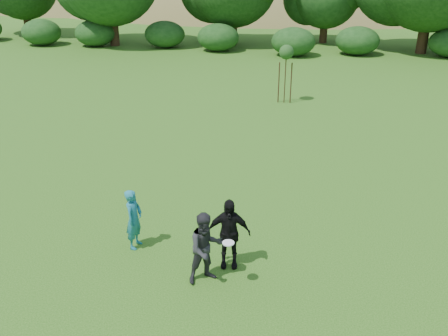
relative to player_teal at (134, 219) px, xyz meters
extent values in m
plane|color=#19470C|center=(1.81, -0.09, -0.81)|extent=(120.00, 120.00, 0.00)
imported|color=#1B6B7C|center=(0.00, 0.00, 0.00)|extent=(0.45, 0.63, 1.62)
imported|color=#27282A|center=(2.12, -1.08, 0.07)|extent=(1.09, 1.04, 1.76)
imported|color=black|center=(2.52, -0.40, 0.09)|extent=(1.11, 0.60, 1.81)
cylinder|color=white|center=(2.66, -1.23, 0.36)|extent=(0.27, 0.27, 0.03)
cylinder|color=#352014|center=(2.90, 13.73, 0.44)|extent=(0.05, 0.05, 2.50)
sphere|color=#234B1A|center=(2.90, 13.73, 1.69)|extent=(0.70, 0.70, 0.70)
cylinder|color=#372115|center=(2.60, 13.73, 0.19)|extent=(0.06, 0.06, 2.00)
cylinder|color=#352115|center=(3.20, 13.73, 0.19)|extent=(0.06, 0.06, 2.00)
ellipsoid|color=olive|center=(-23.19, 69.91, -12.91)|extent=(110.00, 70.00, 44.00)
ellipsoid|color=olive|center=(21.81, 71.91, -15.11)|extent=(100.00, 64.00, 52.00)
ellipsoid|color=olive|center=(-3.19, 57.91, -8.51)|extent=(80.00, 50.00, 28.00)
cylinder|color=#3A2616|center=(-20.19, 29.91, 0.50)|extent=(0.65, 0.65, 2.62)
cylinder|color=#3A2616|center=(-11.19, 26.91, 0.76)|extent=(0.73, 0.73, 3.15)
cylinder|color=#3A2616|center=(-2.19, 28.91, 0.59)|extent=(0.68, 0.68, 2.80)
cylinder|color=#3A2616|center=(4.81, 30.91, 0.33)|extent=(0.60, 0.60, 2.27)
cylinder|color=#3A2616|center=(11.81, 27.91, 0.85)|extent=(0.76, 0.76, 3.32)
camera|label=1|loc=(4.23, -10.49, 6.40)|focal=40.00mm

